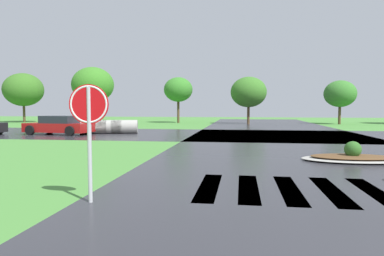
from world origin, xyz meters
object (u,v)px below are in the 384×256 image
Objects in this scene: median_island at (353,157)px; car_dark_suv at (59,125)px; stop_sign at (89,116)px; drainage_pipe_stack at (109,127)px.

car_dark_suv is (-15.94, 9.23, 0.47)m from median_island.
stop_sign is at bearing 128.57° from car_dark_suv.
drainage_pipe_stack is at bearing -150.53° from car_dark_suv.
median_island is (6.65, 6.09, -1.55)m from stop_sign.
stop_sign is 0.67× the size of median_island.
median_island is at bearing -39.02° from drainage_pipe_stack.
car_dark_suv is at bearing 114.82° from stop_sign.
drainage_pipe_stack is at bearing 104.31° from stop_sign.
stop_sign reaches higher than median_island.
median_island is 18.43m from car_dark_suv.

